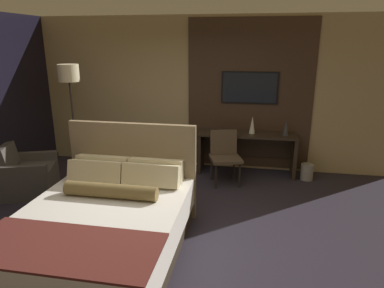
{
  "coord_description": "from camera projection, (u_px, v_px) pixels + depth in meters",
  "views": [
    {
      "loc": [
        1.09,
        -3.72,
        2.34
      ],
      "look_at": [
        0.25,
        0.88,
        0.93
      ],
      "focal_mm": 32.0,
      "sensor_mm": 36.0,
      "label": 1
    }
  ],
  "objects": [
    {
      "name": "vase_tall",
      "position": [
        252.0,
        125.0,
        6.09
      ],
      "size": [
        0.11,
        0.11,
        0.31
      ],
      "color": "silver",
      "rests_on": "desk"
    },
    {
      "name": "waste_bin",
      "position": [
        307.0,
        172.0,
        6.01
      ],
      "size": [
        0.22,
        0.22,
        0.28
      ],
      "color": "gray",
      "rests_on": "ground_plane"
    },
    {
      "name": "tv",
      "position": [
        250.0,
        88.0,
        6.12
      ],
      "size": [
        1.01,
        0.04,
        0.57
      ],
      "color": "black"
    },
    {
      "name": "desk",
      "position": [
        247.0,
        146.0,
        6.23
      ],
      "size": [
        1.74,
        0.49,
        0.76
      ],
      "color": "#2D2319",
      "rests_on": "ground_plane"
    },
    {
      "name": "desk_chair",
      "position": [
        225.0,
        152.0,
        5.81
      ],
      "size": [
        0.62,
        0.62,
        0.9
      ],
      "rotation": [
        0.0,
        0.0,
        0.31
      ],
      "color": "#4C3D2D",
      "rests_on": "ground_plane"
    },
    {
      "name": "wall_back_tv_panel",
      "position": [
        202.0,
        94.0,
        6.39
      ],
      "size": [
        7.2,
        0.09,
        2.8
      ],
      "color": "tan",
      "rests_on": "ground_plane"
    },
    {
      "name": "floor_lamp",
      "position": [
        70.0,
        83.0,
        5.64
      ],
      "size": [
        0.34,
        0.34,
        1.99
      ],
      "color": "#282623",
      "rests_on": "ground_plane"
    },
    {
      "name": "book",
      "position": [
        224.0,
        131.0,
        6.23
      ],
      "size": [
        0.25,
        0.21,
        0.03
      ],
      "color": "#332D28",
      "rests_on": "desk"
    },
    {
      "name": "armchair_by_window",
      "position": [
        28.0,
        177.0,
        5.44
      ],
      "size": [
        0.94,
        0.96,
        0.81
      ],
      "rotation": [
        0.0,
        0.0,
        1.91
      ],
      "color": "#47423D",
      "rests_on": "ground_plane"
    },
    {
      "name": "ground_plane",
      "position": [
        161.0,
        232.0,
        4.37
      ],
      "size": [
        16.0,
        16.0,
        0.0
      ],
      "primitive_type": "plane",
      "color": "#28232D"
    },
    {
      "name": "bed",
      "position": [
        105.0,
        224.0,
        3.87
      ],
      "size": [
        1.76,
        2.23,
        1.3
      ],
      "color": "#33281E",
      "rests_on": "ground_plane"
    },
    {
      "name": "vase_short",
      "position": [
        286.0,
        128.0,
        5.96
      ],
      "size": [
        0.11,
        0.11,
        0.28
      ],
      "color": "#333338",
      "rests_on": "desk"
    }
  ]
}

